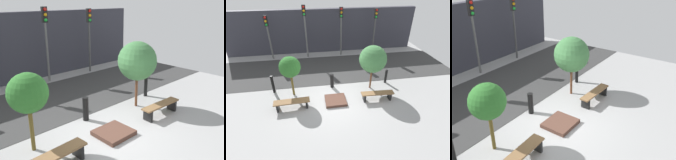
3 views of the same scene
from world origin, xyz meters
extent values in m
plane|color=#979797|center=(0.00, 0.00, 0.00)|extent=(18.00, 18.00, 0.00)
cube|color=#353535|center=(0.00, 3.83, 0.01)|extent=(18.00, 4.42, 0.01)
cube|color=#33333D|center=(0.00, 7.45, 1.81)|extent=(16.20, 0.50, 3.63)
cube|color=black|center=(-1.57, -0.26, 0.20)|extent=(0.12, 0.45, 0.41)
cube|color=brown|center=(-2.30, -0.30, 0.44)|extent=(1.84, 0.52, 0.06)
cube|color=black|center=(1.58, -0.26, 0.21)|extent=(0.12, 0.39, 0.42)
cube|color=black|center=(3.01, -0.33, 0.21)|extent=(0.12, 0.39, 0.42)
cube|color=brown|center=(2.30, -0.30, 0.45)|extent=(1.81, 0.47, 0.06)
cube|color=#513429|center=(0.00, -0.10, 0.07)|extent=(1.13, 1.05, 0.15)
cylinder|color=brown|center=(-2.30, 0.93, 0.74)|extent=(0.12, 0.12, 1.48)
sphere|color=#2A6727|center=(-2.30, 0.93, 1.80)|extent=(1.14, 1.14, 1.14)
cylinder|color=brown|center=(2.30, 0.93, 0.75)|extent=(0.11, 0.11, 1.49)
sphere|color=#3F7641|center=(2.30, 0.93, 1.92)|extent=(1.55, 1.55, 1.55)
cylinder|color=black|center=(0.00, 1.36, 0.44)|extent=(0.22, 0.22, 0.89)
cylinder|color=black|center=(3.46, 1.36, 0.45)|extent=(0.16, 0.16, 0.90)
cylinder|color=#585858|center=(1.42, 6.34, 1.95)|extent=(0.12, 0.12, 3.89)
cube|color=black|center=(1.42, 6.34, 3.50)|extent=(0.28, 0.16, 0.78)
sphere|color=red|center=(1.42, 6.23, 3.76)|extent=(0.17, 0.17, 0.17)
sphere|color=orange|center=(1.42, 6.23, 3.50)|extent=(0.17, 0.17, 0.17)
sphere|color=green|center=(1.42, 6.23, 3.24)|extent=(0.17, 0.17, 0.17)
cylinder|color=#484848|center=(4.25, 6.34, 1.87)|extent=(0.12, 0.12, 3.73)
cube|color=black|center=(4.25, 6.34, 3.34)|extent=(0.28, 0.16, 0.78)
sphere|color=red|center=(4.25, 6.23, 3.60)|extent=(0.17, 0.17, 0.17)
sphere|color=orange|center=(4.25, 6.23, 3.34)|extent=(0.17, 0.17, 0.17)
sphere|color=green|center=(4.25, 6.23, 3.08)|extent=(0.17, 0.17, 0.17)
camera|label=1|loc=(-5.06, -5.27, 4.25)|focal=40.00mm
camera|label=2|loc=(-1.08, -7.64, 6.02)|focal=28.00mm
camera|label=3|loc=(-6.27, -4.64, 5.60)|focal=40.00mm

